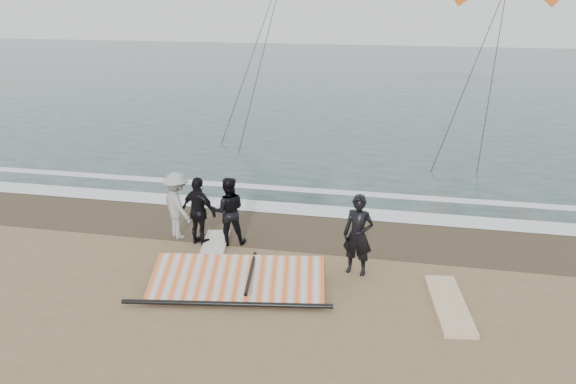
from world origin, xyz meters
name	(u,v)px	position (x,y,z in m)	size (l,w,h in m)	color
ground	(270,320)	(0.00, 0.00, 0.00)	(120.00, 120.00, 0.00)	#8C704C
sea	(373,78)	(0.00, 33.00, 0.01)	(120.00, 54.00, 0.02)	#233838
wet_sand	(309,230)	(0.00, 4.50, 0.01)	(120.00, 2.80, 0.01)	#4C3D2B
foam_near	(317,210)	(0.00, 5.90, 0.03)	(120.00, 0.90, 0.01)	white
foam_far	(325,191)	(0.00, 7.60, 0.03)	(120.00, 0.45, 0.01)	white
man_main	(358,235)	(1.48, 2.32, 0.94)	(0.69, 0.45, 1.88)	black
board_white	(449,305)	(3.47, 1.23, 0.05)	(0.65, 2.31, 0.09)	silver
board_cream	(213,249)	(-2.11, 2.74, 0.05)	(0.59, 2.20, 0.09)	silver
trio_cluster	(199,209)	(-2.62, 3.27, 0.89)	(2.56, 1.32, 1.78)	black
sail_rig	(237,278)	(-1.03, 1.15, 0.19)	(4.27, 2.26, 0.50)	black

